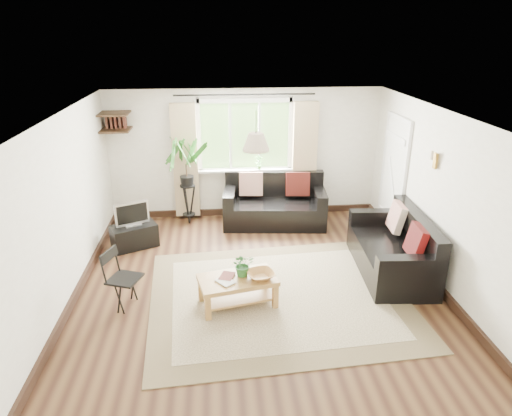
{
  "coord_description": "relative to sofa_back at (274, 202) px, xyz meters",
  "views": [
    {
      "loc": [
        -0.52,
        -5.5,
        3.41
      ],
      "look_at": [
        0.0,
        0.4,
        1.05
      ],
      "focal_mm": 32.0,
      "sensor_mm": 36.0,
      "label": 1
    }
  ],
  "objects": [
    {
      "name": "floor",
      "position": [
        -0.5,
        -2.23,
        -0.43
      ],
      "size": [
        5.5,
        5.5,
        0.0
      ],
      "primitive_type": "plane",
      "color": "black",
      "rests_on": "ground"
    },
    {
      "name": "ceiling",
      "position": [
        -0.5,
        -2.23,
        1.97
      ],
      "size": [
        5.5,
        5.5,
        0.0
      ],
      "primitive_type": "plane",
      "rotation": [
        3.14,
        0.0,
        0.0
      ],
      "color": "white",
      "rests_on": "floor"
    },
    {
      "name": "wall_back",
      "position": [
        -0.5,
        0.52,
        0.77
      ],
      "size": [
        5.0,
        0.02,
        2.4
      ],
      "primitive_type": "cube",
      "color": "beige",
      "rests_on": "floor"
    },
    {
      "name": "wall_front",
      "position": [
        -0.5,
        -4.98,
        0.77
      ],
      "size": [
        5.0,
        0.02,
        2.4
      ],
      "primitive_type": "cube",
      "color": "beige",
      "rests_on": "floor"
    },
    {
      "name": "wall_left",
      "position": [
        -3.0,
        -2.23,
        0.77
      ],
      "size": [
        0.02,
        5.5,
        2.4
      ],
      "primitive_type": "cube",
      "color": "beige",
      "rests_on": "floor"
    },
    {
      "name": "wall_right",
      "position": [
        2.0,
        -2.23,
        0.77
      ],
      "size": [
        0.02,
        5.5,
        2.4
      ],
      "primitive_type": "cube",
      "color": "beige",
      "rests_on": "floor"
    },
    {
      "name": "rug",
      "position": [
        -0.25,
        -2.48,
        -0.42
      ],
      "size": [
        3.61,
        3.15,
        0.02
      ],
      "primitive_type": "cube",
      "rotation": [
        0.0,
        0.0,
        0.07
      ],
      "color": "beige",
      "rests_on": "floor"
    },
    {
      "name": "window",
      "position": [
        -0.5,
        0.48,
        1.12
      ],
      "size": [
        2.5,
        0.16,
        2.16
      ],
      "primitive_type": null,
      "color": "white",
      "rests_on": "wall_back"
    },
    {
      "name": "door",
      "position": [
        1.97,
        -0.53,
        0.57
      ],
      "size": [
        0.06,
        0.96,
        2.06
      ],
      "primitive_type": "cube",
      "color": "silver",
      "rests_on": "wall_right"
    },
    {
      "name": "corner_shelf",
      "position": [
        -2.75,
        0.27,
        1.46
      ],
      "size": [
        0.5,
        0.5,
        0.34
      ],
      "primitive_type": null,
      "color": "black",
      "rests_on": "wall_back"
    },
    {
      "name": "pendant_lamp",
      "position": [
        -0.5,
        -1.83,
        1.62
      ],
      "size": [
        0.36,
        0.36,
        0.54
      ],
      "primitive_type": null,
      "color": "beige",
      "rests_on": "ceiling"
    },
    {
      "name": "wall_sconce",
      "position": [
        1.93,
        -1.93,
        1.31
      ],
      "size": [
        0.12,
        0.12,
        0.28
      ],
      "primitive_type": null,
      "color": "beige",
      "rests_on": "wall_right"
    },
    {
      "name": "sofa_back",
      "position": [
        0.0,
        0.0,
        0.0
      ],
      "size": [
        1.91,
        1.09,
        0.86
      ],
      "primitive_type": null,
      "rotation": [
        0.0,
        0.0,
        -0.1
      ],
      "color": "black",
      "rests_on": "floor"
    },
    {
      "name": "sofa_right",
      "position": [
        1.49,
        -1.92,
        -0.01
      ],
      "size": [
        1.85,
        1.01,
        0.85
      ],
      "primitive_type": null,
      "rotation": [
        0.0,
        0.0,
        -1.63
      ],
      "color": "black",
      "rests_on": "floor"
    },
    {
      "name": "coffee_table",
      "position": [
        -0.81,
        -2.62,
        -0.23
      ],
      "size": [
        1.08,
        0.74,
        0.4
      ],
      "primitive_type": null,
      "rotation": [
        0.0,
        0.0,
        0.22
      ],
      "color": "olive",
      "rests_on": "floor"
    },
    {
      "name": "table_plant",
      "position": [
        -0.73,
        -2.55,
        0.13
      ],
      "size": [
        0.33,
        0.3,
        0.31
      ],
      "primitive_type": "imported",
      "rotation": [
        0.0,
        0.0,
        0.21
      ],
      "color": "#255B24",
      "rests_on": "coffee_table"
    },
    {
      "name": "bowl",
      "position": [
        -0.51,
        -2.64,
        0.01
      ],
      "size": [
        0.43,
        0.43,
        0.09
      ],
      "primitive_type": "imported",
      "rotation": [
        0.0,
        0.0,
        0.28
      ],
      "color": "#A57139",
      "rests_on": "coffee_table"
    },
    {
      "name": "book_a",
      "position": [
        -1.03,
        -2.76,
        -0.02
      ],
      "size": [
        0.28,
        0.29,
        0.02
      ],
      "primitive_type": "imported",
      "rotation": [
        0.0,
        0.0,
        0.66
      ],
      "color": "silver",
      "rests_on": "coffee_table"
    },
    {
      "name": "book_b",
      "position": [
        -1.02,
        -2.55,
        -0.02
      ],
      "size": [
        0.24,
        0.28,
        0.02
      ],
      "primitive_type": "imported",
      "rotation": [
        0.0,
        0.0,
        -0.34
      ],
      "color": "#5C2A24",
      "rests_on": "coffee_table"
    },
    {
      "name": "tv_stand",
      "position": [
        -2.43,
        -0.76,
        -0.24
      ],
      "size": [
        0.82,
        0.67,
        0.38
      ],
      "primitive_type": "cube",
      "rotation": [
        0.0,
        0.0,
        0.45
      ],
      "color": "black",
      "rests_on": "floor"
    },
    {
      "name": "tv",
      "position": [
        -2.43,
        -0.76,
        0.16
      ],
      "size": [
        0.57,
        0.4,
        0.42
      ],
      "primitive_type": null,
      "rotation": [
        0.0,
        0.0,
        0.45
      ],
      "color": "#A5A5AA",
      "rests_on": "tv_stand"
    },
    {
      "name": "palm_stand",
      "position": [
        -1.57,
        0.14,
        0.38
      ],
      "size": [
        0.72,
        0.72,
        1.62
      ],
      "primitive_type": null,
      "rotation": [
        0.0,
        0.0,
        -0.15
      ],
      "color": "black",
      "rests_on": "floor"
    },
    {
      "name": "folding_chair",
      "position": [
        -2.25,
        -2.52,
        -0.04
      ],
      "size": [
        0.53,
        0.53,
        0.79
      ],
      "primitive_type": null,
      "rotation": [
        0.0,
        0.0,
        1.22
      ],
      "color": "black",
      "rests_on": "floor"
    },
    {
      "name": "sill_plant",
      "position": [
        -0.25,
        0.4,
        0.63
      ],
      "size": [
        0.14,
        0.1,
        0.27
      ],
      "primitive_type": "imported",
      "color": "#2D6023",
      "rests_on": "window"
    }
  ]
}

